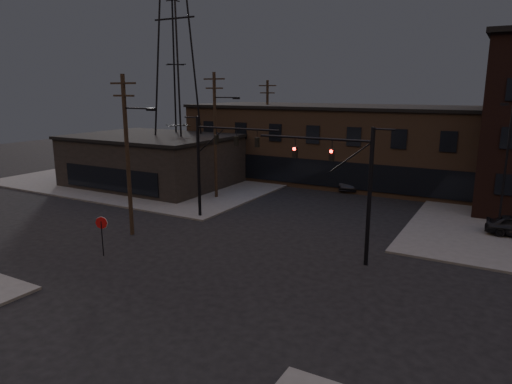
% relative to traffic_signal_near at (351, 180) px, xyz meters
% --- Properties ---
extents(ground, '(140.00, 140.00, 0.00)m').
position_rel_traffic_signal_near_xyz_m(ground, '(-5.36, -4.50, -4.93)').
color(ground, black).
rests_on(ground, ground).
extents(sidewalk_nw, '(30.00, 30.00, 0.15)m').
position_rel_traffic_signal_near_xyz_m(sidewalk_nw, '(-27.36, 17.50, -4.86)').
color(sidewalk_nw, '#474744').
rests_on(sidewalk_nw, ground).
extents(building_row, '(40.00, 12.00, 8.00)m').
position_rel_traffic_signal_near_xyz_m(building_row, '(-5.36, 23.50, -0.93)').
color(building_row, '#4B3728').
rests_on(building_row, ground).
extents(building_left, '(16.00, 12.00, 5.00)m').
position_rel_traffic_signal_near_xyz_m(building_left, '(-25.36, 11.50, -2.43)').
color(building_left, black).
rests_on(building_left, ground).
extents(traffic_signal_near, '(7.12, 0.24, 8.00)m').
position_rel_traffic_signal_near_xyz_m(traffic_signal_near, '(0.00, 0.00, 0.00)').
color(traffic_signal_near, black).
rests_on(traffic_signal_near, ground).
extents(traffic_signal_far, '(7.12, 0.24, 8.00)m').
position_rel_traffic_signal_near_xyz_m(traffic_signal_far, '(-12.07, 3.50, 0.08)').
color(traffic_signal_far, black).
rests_on(traffic_signal_far, ground).
extents(stop_sign, '(0.72, 0.33, 2.48)m').
position_rel_traffic_signal_near_xyz_m(stop_sign, '(-13.36, -6.49, -3.09)').
color(stop_sign, black).
rests_on(stop_sign, ground).
extents(utility_pole_near, '(3.70, 0.28, 11.00)m').
position_rel_traffic_signal_near_xyz_m(utility_pole_near, '(-14.79, -2.50, 0.94)').
color(utility_pole_near, black).
rests_on(utility_pole_near, ground).
extents(utility_pole_mid, '(3.70, 0.28, 11.50)m').
position_rel_traffic_signal_near_xyz_m(utility_pole_mid, '(-15.79, 9.50, 1.19)').
color(utility_pole_mid, black).
rests_on(utility_pole_mid, ground).
extents(utility_pole_far, '(2.20, 0.28, 11.00)m').
position_rel_traffic_signal_near_xyz_m(utility_pole_far, '(-16.86, 21.50, 0.85)').
color(utility_pole_far, black).
rests_on(utility_pole_far, ground).
extents(transmission_tower, '(7.00, 7.00, 25.00)m').
position_rel_traffic_signal_near_xyz_m(transmission_tower, '(-23.36, 13.50, 7.57)').
color(transmission_tower, black).
rests_on(transmission_tower, ground).
extents(lot_light_a, '(1.50, 0.28, 9.14)m').
position_rel_traffic_signal_near_xyz_m(lot_light_a, '(7.64, 9.50, 0.58)').
color(lot_light_a, black).
rests_on(lot_light_a, ground).
extents(car_crossing, '(2.87, 5.17, 1.61)m').
position_rel_traffic_signal_near_xyz_m(car_crossing, '(-6.27, 19.54, -4.13)').
color(car_crossing, black).
rests_on(car_crossing, ground).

